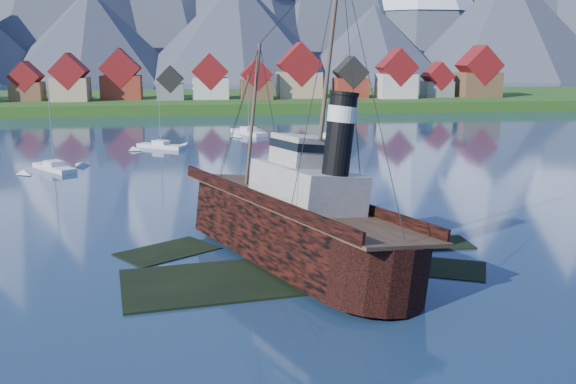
{
  "coord_description": "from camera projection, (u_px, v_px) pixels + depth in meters",
  "views": [
    {
      "loc": [
        -6.02,
        -48.19,
        16.88
      ],
      "look_at": [
        1.58,
        6.0,
        5.0
      ],
      "focal_mm": 40.0,
      "sensor_mm": 36.0,
      "label": 1
    }
  ],
  "objects": [
    {
      "name": "ground",
      "position": [
        279.0,
        270.0,
        51.03
      ],
      "size": [
        1400.0,
        1400.0,
        0.0
      ],
      "primitive_type": "plane",
      "color": "#1A304B",
      "rests_on": "ground"
    },
    {
      "name": "shoal",
      "position": [
        297.0,
        264.0,
        53.43
      ],
      "size": [
        31.71,
        21.24,
        1.14
      ],
      "color": "black",
      "rests_on": "ground"
    },
    {
      "name": "shore_bank",
      "position": [
        216.0,
        104.0,
        215.55
      ],
      "size": [
        600.0,
        80.0,
        3.2
      ],
      "primitive_type": "cube",
      "color": "#254513",
      "rests_on": "ground"
    },
    {
      "name": "seawall",
      "position": [
        220.0,
        115.0,
        178.78
      ],
      "size": [
        600.0,
        2.5,
        2.0
      ],
      "primitive_type": "cube",
      "color": "#3F3D38",
      "rests_on": "ground"
    },
    {
      "name": "town",
      "position": [
        106.0,
        80.0,
        191.91
      ],
      "size": [
        250.96,
        16.69,
        17.3
      ],
      "color": "maroon",
      "rests_on": "ground"
    },
    {
      "name": "tugboat_wreck",
      "position": [
        286.0,
        217.0,
        54.43
      ],
      "size": [
        7.56,
        32.55,
        25.8
      ],
      "rotation": [
        0.0,
        0.12,
        0.4
      ],
      "color": "black",
      "rests_on": "ground"
    },
    {
      "name": "sailboat_a",
      "position": [
        54.0,
        168.0,
        94.34
      ],
      "size": [
        7.66,
        8.96,
        11.58
      ],
      "rotation": [
        0.0,
        0.0,
        0.66
      ],
      "color": "silver",
      "rests_on": "ground"
    },
    {
      "name": "sailboat_c",
      "position": [
        161.0,
        147.0,
        116.05
      ],
      "size": [
        8.98,
        6.98,
        11.89
      ],
      "rotation": [
        0.0,
        0.0,
        0.99
      ],
      "color": "silver",
      "rests_on": "ground"
    },
    {
      "name": "sailboat_d",
      "position": [
        325.0,
        139.0,
        127.12
      ],
      "size": [
        5.01,
        8.63,
        11.52
      ],
      "rotation": [
        0.0,
        0.0,
        -0.37
      ],
      "color": "silver",
      "rests_on": "ground"
    },
    {
      "name": "sailboat_e",
      "position": [
        249.0,
        133.0,
        136.03
      ],
      "size": [
        7.27,
        11.41,
        13.06
      ],
      "rotation": [
        0.0,
        0.0,
        0.43
      ],
      "color": "silver",
      "rests_on": "ground"
    }
  ]
}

